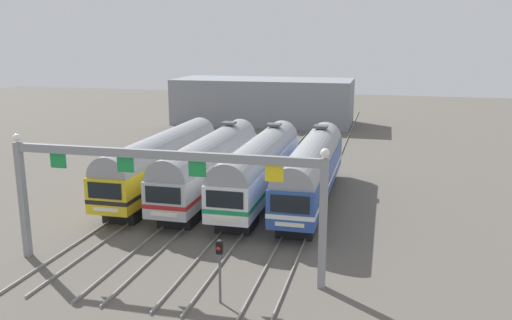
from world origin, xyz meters
TOP-DOWN VIEW (x-y plane):
  - ground_plane at (0.00, 0.00)m, footprint 160.00×160.00m
  - track_bed at (-0.00, 17.00)m, footprint 13.17×70.00m
  - commuter_train_yellow at (-5.83, -0.01)m, footprint 2.88×18.06m
  - commuter_train_stainless at (-1.94, -0.00)m, footprint 2.88×18.06m
  - commuter_train_white at (1.94, -0.00)m, footprint 2.88×18.06m
  - commuter_train_blue at (5.83, -0.00)m, footprint 2.88×18.06m
  - catenary_gantry at (0.00, -13.50)m, footprint 16.91×0.44m
  - yard_signal_mast at (3.89, -16.17)m, footprint 0.28×0.35m
  - maintenance_building at (-6.13, 36.46)m, footprint 24.87×10.00m

SIDE VIEW (x-z plane):
  - ground_plane at x=0.00m, z-range 0.00..0.00m
  - track_bed at x=0.00m, z-range 0.00..0.15m
  - yard_signal_mast at x=3.89m, z-range 0.61..3.68m
  - commuter_train_yellow at x=-5.83m, z-range 0.30..5.07m
  - commuter_train_stainless at x=-1.94m, z-range 0.16..5.21m
  - commuter_train_white at x=1.94m, z-range 0.16..5.21m
  - commuter_train_blue at x=5.83m, z-range 0.16..5.21m
  - maintenance_building at x=-6.13m, z-range 0.00..6.31m
  - catenary_gantry at x=0.00m, z-range 1.60..8.57m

